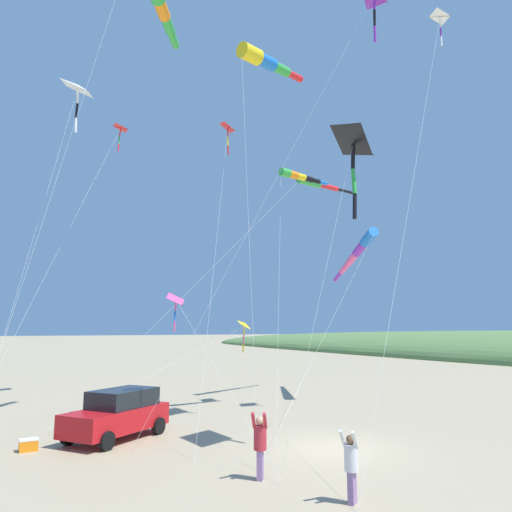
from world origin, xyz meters
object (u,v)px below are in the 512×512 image
at_px(kite_delta_rainbow_low_near, 177,300).
at_px(person_child_green_jacket, 351,462).
at_px(cooler_box, 29,445).
at_px(kite_delta_checkered_midright, 78,89).
at_px(kite_delta_striped_overhead, 228,128).
at_px(kite_windsock_orange_high_right, 319,185).
at_px(kite_windsock_small_distant, 298,176).
at_px(kite_windsock_black_fish_shape, 358,251).
at_px(parked_car, 118,413).
at_px(kite_delta_white_trailing, 245,326).
at_px(kite_windsock_long_streamer_right, 264,61).
at_px(kite_delta_green_low_center, 440,18).
at_px(person_adult_flyer, 260,442).
at_px(kite_delta_magenta_far_left, 355,142).
at_px(kite_delta_long_streamer_left, 121,129).

bearing_deg(kite_delta_rainbow_low_near, person_child_green_jacket, 101.36).
height_order(cooler_box, kite_delta_checkered_midright, kite_delta_checkered_midright).
bearing_deg(kite_delta_striped_overhead, person_child_green_jacket, 77.14).
bearing_deg(kite_windsock_orange_high_right, person_child_green_jacket, 54.26).
distance_m(person_child_green_jacket, kite_windsock_small_distant, 17.06).
bearing_deg(kite_windsock_black_fish_shape, kite_delta_striped_overhead, -0.19).
xyz_separation_m(parked_car, kite_delta_white_trailing, (-8.59, -5.45, 3.46)).
xyz_separation_m(kite_windsock_long_streamer_right, kite_windsock_black_fish_shape, (-9.09, -3.65, -8.43)).
bearing_deg(cooler_box, kite_delta_green_low_center, 166.75).
relative_size(kite_windsock_small_distant, kite_delta_checkered_midright, 0.72).
bearing_deg(kite_delta_green_low_center, kite_delta_checkered_midright, -34.85).
bearing_deg(kite_delta_green_low_center, parked_car, -17.08).
bearing_deg(kite_delta_rainbow_low_near, kite_windsock_black_fish_shape, -160.49).
height_order(person_adult_flyer, kite_delta_striped_overhead, kite_delta_striped_overhead).
relative_size(kite_windsock_small_distant, kite_delta_magenta_far_left, 1.08).
relative_size(kite_delta_rainbow_low_near, kite_windsock_black_fish_shape, 0.47).
bearing_deg(kite_delta_long_streamer_left, kite_delta_checkered_midright, 53.22).
xyz_separation_m(cooler_box, kite_windsock_orange_high_right, (-16.89, -4.98, 13.40)).
relative_size(person_child_green_jacket, kite_delta_rainbow_low_near, 0.27).
relative_size(kite_windsock_orange_high_right, kite_windsock_black_fish_shape, 1.47).
height_order(parked_car, person_child_green_jacket, parked_car).
xyz_separation_m(kite_delta_long_streamer_left, kite_windsock_small_distant, (-7.31, 10.20, -5.05)).
distance_m(kite_windsock_small_distant, kite_delta_checkered_midright, 13.05).
relative_size(kite_delta_long_streamer_left, kite_delta_green_low_center, 0.86).
relative_size(kite_delta_rainbow_low_near, kite_windsock_orange_high_right, 0.32).
distance_m(kite_delta_white_trailing, kite_windsock_black_fish_shape, 8.69).
height_order(cooler_box, kite_delta_green_low_center, kite_delta_green_low_center).
relative_size(cooler_box, kite_delta_checkered_midright, 0.04).
xyz_separation_m(cooler_box, kite_delta_checkered_midright, (-1.89, -6.96, 17.09)).
bearing_deg(kite_delta_long_streamer_left, kite_windsock_orange_high_right, 150.09).
bearing_deg(kite_delta_long_streamer_left, kite_windsock_small_distant, 125.63).
bearing_deg(kite_windsock_black_fish_shape, kite_delta_white_trailing, -18.33).
bearing_deg(kite_delta_magenta_far_left, kite_delta_checkered_midright, -59.39).
relative_size(parked_car, kite_delta_checkered_midright, 0.26).
bearing_deg(parked_car, kite_windsock_black_fish_shape, -168.53).
bearing_deg(cooler_box, parked_car, -174.26).
relative_size(person_adult_flyer, kite_delta_magenta_far_left, 0.16).
distance_m(kite_delta_checkered_midright, kite_windsock_black_fish_shape, 19.01).
bearing_deg(parked_car, kite_delta_rainbow_low_near, 133.11).
distance_m(cooler_box, kite_delta_green_low_center, 27.34).
bearing_deg(kite_delta_magenta_far_left, kite_delta_green_low_center, -165.18).
relative_size(parked_car, kite_delta_white_trailing, 0.38).
bearing_deg(kite_delta_checkered_midright, person_child_green_jacket, 105.41).
bearing_deg(kite_delta_green_low_center, kite_delta_white_trailing, -58.20).
relative_size(cooler_box, kite_delta_striped_overhead, 0.04).
bearing_deg(kite_windsock_small_distant, kite_delta_long_streamer_left, -54.37).
bearing_deg(parked_car, kite_windsock_orange_high_right, -161.25).
distance_m(parked_car, kite_windsock_black_fish_shape, 17.82).
xyz_separation_m(person_child_green_jacket, kite_delta_magenta_far_left, (-3.34, -3.15, 10.15)).
relative_size(kite_delta_magenta_far_left, kite_delta_white_trailing, 0.97).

